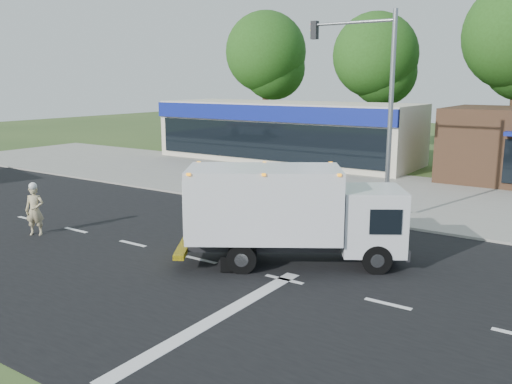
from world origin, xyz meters
TOP-DOWN VIEW (x-y plane):
  - ground at (0.00, 0.00)m, footprint 120.00×120.00m
  - road_asphalt at (0.00, 0.00)m, footprint 60.00×14.00m
  - sidewalk at (0.00, 8.20)m, footprint 60.00×2.40m
  - parking_apron at (0.00, 14.00)m, footprint 60.00×9.00m
  - lane_markings at (1.35, -1.35)m, footprint 55.20×7.00m
  - ems_box_truck at (2.36, 1.26)m, footprint 6.70×5.32m
  - emergency_worker at (-6.69, -1.16)m, footprint 0.79×0.73m
  - retail_strip_mall at (-9.00, 19.93)m, footprint 18.00×6.20m
  - traffic_signal_pole at (2.35, 7.60)m, footprint 3.51×0.25m
  - background_trees at (-0.85, 28.16)m, footprint 36.77×7.39m

SIDE VIEW (x-z plane):
  - ground at x=0.00m, z-range 0.00..0.00m
  - road_asphalt at x=0.00m, z-range -0.01..0.01m
  - parking_apron at x=0.00m, z-range 0.00..0.02m
  - lane_markings at x=1.35m, z-range 0.01..0.02m
  - sidewalk at x=0.00m, z-range 0.00..0.12m
  - emergency_worker at x=-6.69m, z-range -0.02..1.90m
  - ems_box_truck at x=2.36m, z-range 0.23..3.17m
  - retail_strip_mall at x=-9.00m, z-range 0.01..4.01m
  - traffic_signal_pole at x=2.35m, z-range 0.92..8.92m
  - background_trees at x=-0.85m, z-range 1.33..13.43m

